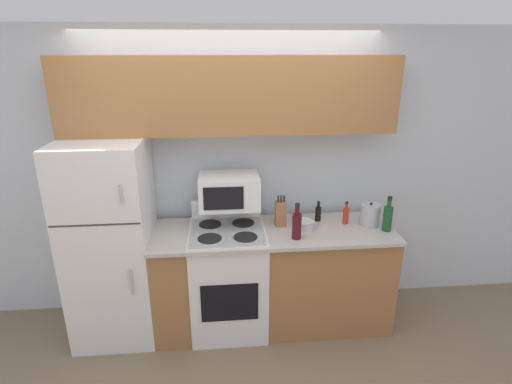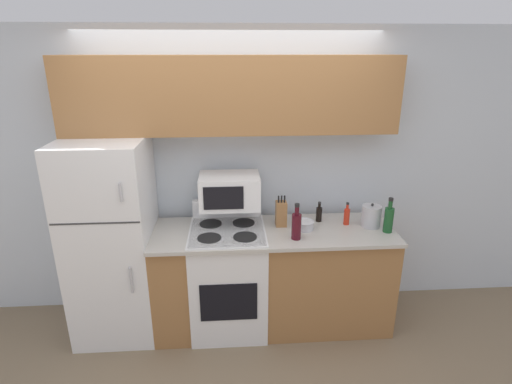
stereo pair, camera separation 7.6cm
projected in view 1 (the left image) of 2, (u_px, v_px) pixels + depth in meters
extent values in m
plane|color=#7F6B51|center=(238.00, 346.00, 3.35)|extent=(12.00, 12.00, 0.00)
cube|color=silver|center=(231.00, 176.00, 3.60)|extent=(8.00, 0.05, 2.55)
cube|color=#9E6B3D|center=(273.00, 278.00, 3.53)|extent=(2.03, 0.63, 0.89)
cube|color=#BCB7AD|center=(274.00, 232.00, 3.35)|extent=(2.03, 0.67, 0.03)
cube|color=white|center=(112.00, 242.00, 3.29)|extent=(0.66, 0.68, 1.70)
cube|color=#383838|center=(95.00, 225.00, 2.88)|extent=(0.64, 0.01, 0.01)
cylinder|color=#B7B7BC|center=(121.00, 194.00, 2.80)|extent=(0.02, 0.02, 0.14)
cylinder|color=#B7B7BC|center=(131.00, 282.00, 3.04)|extent=(0.02, 0.02, 0.22)
cube|color=#9E6B3D|center=(230.00, 95.00, 3.18)|extent=(2.69, 0.31, 0.61)
cube|color=white|center=(228.00, 279.00, 3.47)|extent=(0.63, 0.63, 0.93)
cube|color=black|center=(230.00, 303.00, 3.18)|extent=(0.46, 0.01, 0.33)
cube|color=#2D2D2D|center=(227.00, 231.00, 3.32)|extent=(0.61, 0.61, 0.01)
cube|color=white|center=(226.00, 208.00, 3.57)|extent=(0.61, 0.06, 0.16)
cylinder|color=black|center=(210.00, 238.00, 3.17)|extent=(0.19, 0.19, 0.01)
cylinder|color=black|center=(245.00, 237.00, 3.20)|extent=(0.19, 0.19, 0.01)
cylinder|color=black|center=(210.00, 224.00, 3.43)|extent=(0.19, 0.19, 0.01)
cylinder|color=black|center=(243.00, 223.00, 3.46)|extent=(0.19, 0.19, 0.01)
cube|color=white|center=(229.00, 191.00, 3.35)|extent=(0.50, 0.35, 0.27)
cube|color=black|center=(224.00, 198.00, 3.18)|extent=(0.32, 0.01, 0.19)
cube|color=#9E6B3D|center=(281.00, 213.00, 3.41)|extent=(0.09, 0.10, 0.22)
cylinder|color=black|center=(278.00, 199.00, 3.35)|extent=(0.01, 0.01, 0.06)
cylinder|color=black|center=(281.00, 199.00, 3.36)|extent=(0.01, 0.01, 0.06)
cylinder|color=black|center=(284.00, 199.00, 3.36)|extent=(0.01, 0.01, 0.06)
cylinder|color=silver|center=(304.00, 225.00, 3.37)|extent=(0.15, 0.15, 0.07)
torus|color=silver|center=(305.00, 221.00, 3.35)|extent=(0.16, 0.16, 0.01)
cylinder|color=red|center=(346.00, 216.00, 3.46)|extent=(0.05, 0.05, 0.14)
cylinder|color=red|center=(347.00, 206.00, 3.43)|extent=(0.02, 0.02, 0.04)
cylinder|color=black|center=(347.00, 203.00, 3.42)|extent=(0.02, 0.03, 0.02)
cylinder|color=black|center=(318.00, 214.00, 3.52)|extent=(0.05, 0.05, 0.13)
cylinder|color=black|center=(319.00, 205.00, 3.49)|extent=(0.02, 0.02, 0.04)
cylinder|color=black|center=(319.00, 202.00, 3.48)|extent=(0.03, 0.03, 0.01)
cylinder|color=#194C23|center=(387.00, 219.00, 3.31)|extent=(0.08, 0.08, 0.21)
cylinder|color=#194C23|center=(389.00, 203.00, 3.27)|extent=(0.03, 0.03, 0.07)
cylinder|color=black|center=(390.00, 198.00, 3.25)|extent=(0.04, 0.04, 0.02)
cylinder|color=#470F19|center=(297.00, 226.00, 3.17)|extent=(0.08, 0.08, 0.21)
cylinder|color=#470F19|center=(297.00, 210.00, 3.12)|extent=(0.03, 0.03, 0.07)
cylinder|color=black|center=(298.00, 205.00, 3.11)|extent=(0.04, 0.04, 0.02)
cylinder|color=#B7B7BC|center=(370.00, 215.00, 3.42)|extent=(0.16, 0.16, 0.18)
sphere|color=black|center=(371.00, 204.00, 3.38)|extent=(0.02, 0.02, 0.02)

